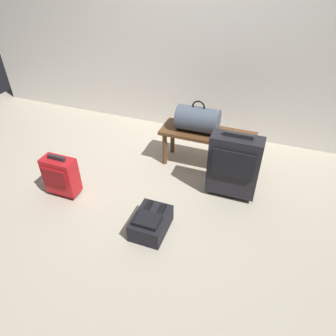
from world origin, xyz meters
name	(u,v)px	position (x,y,z in m)	size (l,w,h in m)	color
ground_plane	(145,202)	(0.00, 0.00, 0.00)	(6.60, 6.60, 0.00)	#B2A893
back_wall	(198,14)	(0.00, 1.60, 1.40)	(6.00, 0.10, 2.80)	silver
bench	(207,138)	(0.39, 0.80, 0.36)	(1.00, 0.36, 0.42)	brown
duffel_bag_slate	(198,119)	(0.27, 0.80, 0.56)	(0.44, 0.26, 0.34)	#475160
cell_phone	(244,138)	(0.77, 0.82, 0.43)	(0.07, 0.14, 0.01)	black
suitcase_upright_charcoal	(234,165)	(0.74, 0.40, 0.36)	(0.47, 0.21, 0.70)	black
suitcase_small_red	(61,175)	(-0.80, -0.17, 0.24)	(0.32, 0.19, 0.46)	red
backpack_dark	(151,223)	(0.19, -0.31, 0.09)	(0.28, 0.38, 0.21)	black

